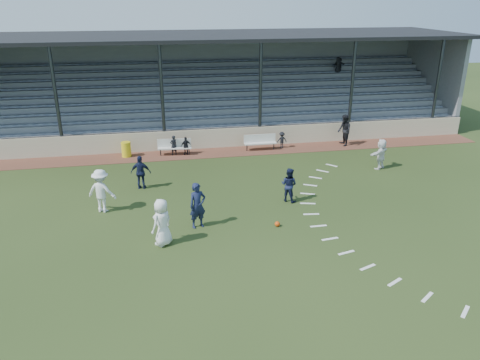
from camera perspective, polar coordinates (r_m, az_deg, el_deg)
name	(u,v)px	position (r m, az deg, el deg)	size (l,w,h in m)	color
ground	(251,232)	(19.03, 1.40, -6.36)	(90.00, 90.00, 0.00)	#273716
cinder_track	(216,153)	(28.59, -2.97, 3.36)	(34.00, 2.00, 0.02)	brown
retaining_wall	(213,138)	(29.41, -3.27, 5.08)	(34.00, 0.18, 1.20)	beige
bench_left	(174,145)	(28.28, -8.00, 4.20)	(2.03, 0.62, 0.95)	beige
bench_right	(260,141)	(28.97, 2.46, 4.81)	(2.00, 0.46, 0.95)	beige
trash_bin	(126,149)	(28.48, -13.70, 3.66)	(0.56, 0.56, 0.89)	yellow
football	(277,224)	(19.48, 4.57, -5.37)	(0.22, 0.22, 0.22)	#D0420C
player_white_lead	(162,222)	(17.96, -9.48, -5.12)	(0.91, 0.59, 1.87)	white
player_navy_lead	(198,205)	(19.10, -5.19, -3.11)	(0.70, 0.46, 1.93)	#151B39
player_navy_mid	(289,185)	(21.62, 5.98, -0.59)	(0.78, 0.61, 1.61)	#151B39
player_white_wing	(101,191)	(21.27, -16.54, -1.28)	(1.27, 0.73, 1.96)	white
player_navy_wing	(141,172)	(23.42, -11.99, 0.91)	(0.99, 0.41, 1.68)	#151B39
player_white_back	(381,154)	(26.79, 16.79, 3.06)	(1.56, 0.50, 1.68)	white
official	(344,130)	(30.41, 12.59, 5.93)	(0.95, 0.74, 1.96)	black
sub_left_near	(174,145)	(28.20, -8.10, 4.21)	(0.44, 0.29, 1.20)	black
sub_left_far	(186,146)	(28.15, -6.60, 4.15)	(0.65, 0.27, 1.10)	black
sub_right	(282,140)	(29.38, 5.11, 4.89)	(0.67, 0.39, 1.04)	black
grandstand	(204,98)	(33.57, -4.40, 9.93)	(34.60, 9.00, 6.61)	gray
penalty_arc	(347,223)	(20.21, 12.96, -5.18)	(3.89, 14.63, 0.01)	white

